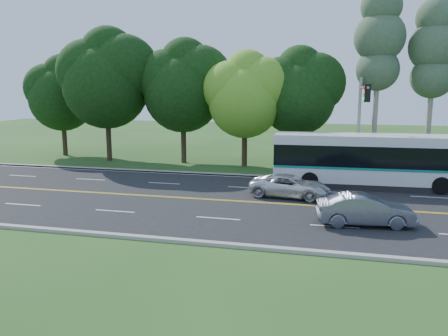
% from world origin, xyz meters
% --- Properties ---
extents(ground, '(120.00, 120.00, 0.00)m').
position_xyz_m(ground, '(0.00, 0.00, 0.00)').
color(ground, '#234A18').
rests_on(ground, ground).
extents(road, '(60.00, 14.00, 0.02)m').
position_xyz_m(road, '(0.00, 0.00, 0.01)').
color(road, black).
rests_on(road, ground).
extents(curb_north, '(60.00, 0.30, 0.15)m').
position_xyz_m(curb_north, '(0.00, 7.15, 0.07)').
color(curb_north, '#A49E94').
rests_on(curb_north, ground).
extents(curb_south, '(60.00, 0.30, 0.15)m').
position_xyz_m(curb_south, '(0.00, -7.15, 0.07)').
color(curb_south, '#A49E94').
rests_on(curb_south, ground).
extents(grass_verge, '(60.00, 4.00, 0.10)m').
position_xyz_m(grass_verge, '(0.00, 9.00, 0.05)').
color(grass_verge, '#234A18').
rests_on(grass_verge, ground).
extents(lane_markings, '(57.60, 13.82, 0.00)m').
position_xyz_m(lane_markings, '(-0.09, 0.00, 0.02)').
color(lane_markings, gold).
rests_on(lane_markings, road).
extents(tree_row, '(44.70, 9.10, 13.84)m').
position_xyz_m(tree_row, '(-5.15, 12.13, 6.73)').
color(tree_row, black).
rests_on(tree_row, ground).
extents(bougainvillea_hedge, '(9.50, 2.25, 1.50)m').
position_xyz_m(bougainvillea_hedge, '(7.18, 8.15, 0.72)').
color(bougainvillea_hedge, '#980C43').
rests_on(bougainvillea_hedge, ground).
extents(traffic_signal, '(0.42, 6.10, 7.00)m').
position_xyz_m(traffic_signal, '(6.49, 5.40, 4.67)').
color(traffic_signal, gray).
rests_on(traffic_signal, ground).
extents(transit_bus, '(12.92, 3.18, 3.36)m').
position_xyz_m(transit_bus, '(7.57, 5.58, 1.68)').
color(transit_bus, silver).
rests_on(transit_bus, road).
extents(sedan, '(4.53, 2.09, 1.44)m').
position_xyz_m(sedan, '(6.34, -2.96, 0.74)').
color(sedan, slate).
rests_on(sedan, road).
extents(suv, '(4.85, 2.70, 1.28)m').
position_xyz_m(suv, '(2.50, 1.71, 0.66)').
color(suv, silver).
rests_on(suv, road).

